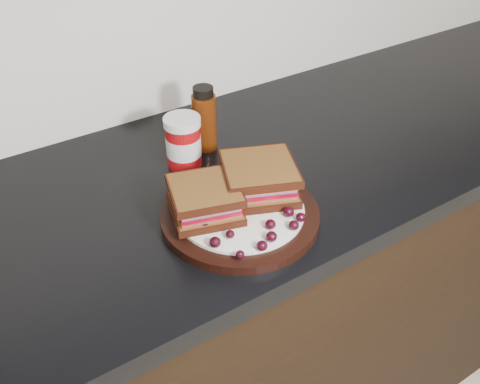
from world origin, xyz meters
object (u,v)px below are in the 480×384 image
object	(u,v)px
condiment_jar	(183,142)
oil_bottle	(204,118)
plate	(240,215)
sandwich_left	(205,200)

from	to	relation	value
condiment_jar	oil_bottle	world-z (taller)	oil_bottle
plate	sandwich_left	bearing A→B (deg)	155.30
sandwich_left	oil_bottle	bearing A→B (deg)	76.89
oil_bottle	sandwich_left	bearing A→B (deg)	-119.83
condiment_jar	oil_bottle	xyz separation A→B (m)	(0.07, 0.03, 0.02)
condiment_jar	oil_bottle	bearing A→B (deg)	27.00
plate	sandwich_left	xyz separation A→B (m)	(-0.05, 0.03, 0.04)
plate	oil_bottle	bearing A→B (deg)	73.93
sandwich_left	oil_bottle	size ratio (longest dim) A/B	0.84
oil_bottle	plate	bearing A→B (deg)	-106.07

